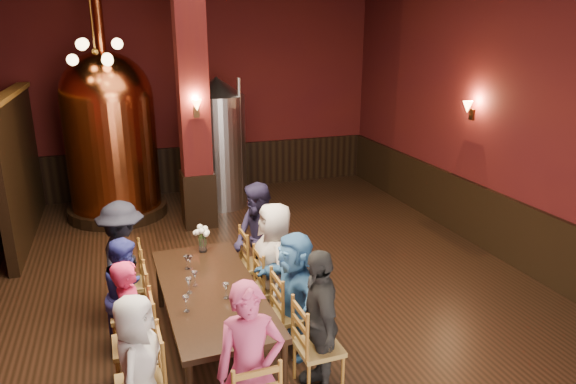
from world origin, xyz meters
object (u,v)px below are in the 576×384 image
object	(u,v)px
person_2	(128,295)
rose_vase	(202,234)
person_1	(132,324)
copper_kettle	(111,134)
person_0	(138,366)
steel_vessel	(219,143)
dining_table	(211,293)

from	to	relation	value
person_2	rose_vase	xyz separation A→B (m)	(0.95, 0.70, 0.32)
person_2	person_1	bearing A→B (deg)	-159.58
person_2	copper_kettle	bearing A→B (deg)	19.68
person_0	person_1	xyz separation A→B (m)	(-0.02, 0.67, 0.02)
person_1	copper_kettle	distance (m)	5.38
person_1	person_0	bearing A→B (deg)	-178.02
steel_vessel	person_0	bearing A→B (deg)	-107.90
dining_table	rose_vase	bearing A→B (deg)	83.54
person_0	copper_kettle	world-z (taller)	copper_kettle
person_1	person_2	world-z (taller)	person_1
person_0	person_1	distance (m)	0.67
person_0	person_1	world-z (taller)	person_1
person_2	person_0	bearing A→B (deg)	-159.58
person_1	person_2	bearing A→B (deg)	1.98
dining_table	steel_vessel	world-z (taller)	steel_vessel
steel_vessel	rose_vase	world-z (taller)	steel_vessel
steel_vessel	rose_vase	size ratio (longest dim) A/B	7.31
person_0	steel_vessel	size ratio (longest dim) A/B	0.51
dining_table	rose_vase	size ratio (longest dim) A/B	6.87
copper_kettle	steel_vessel	world-z (taller)	copper_kettle
steel_vessel	dining_table	bearing A→B (deg)	-102.55
copper_kettle	rose_vase	distance (m)	4.12
person_2	rose_vase	size ratio (longest dim) A/B	3.76
rose_vase	person_0	bearing A→B (deg)	-114.19
person_0	person_1	bearing A→B (deg)	20.22
steel_vessel	person_2	bearing A→B (deg)	-112.99
copper_kettle	rose_vase	size ratio (longest dim) A/B	12.37
dining_table	person_0	size ratio (longest dim) A/B	1.83
dining_table	copper_kettle	world-z (taller)	copper_kettle
dining_table	rose_vase	distance (m)	1.05
dining_table	rose_vase	world-z (taller)	rose_vase
copper_kettle	person_0	bearing A→B (deg)	-89.05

